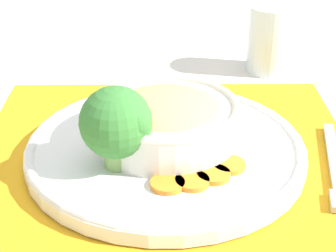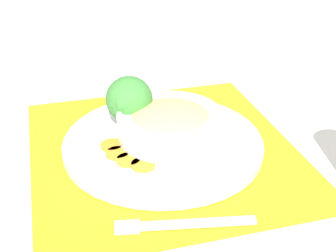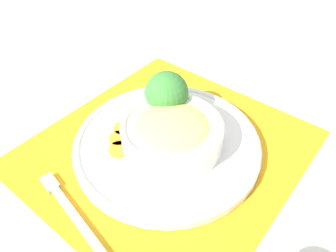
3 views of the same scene
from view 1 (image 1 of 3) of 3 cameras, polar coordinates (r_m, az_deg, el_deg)
name	(u,v)px [view 1 (image 1 of 3)]	position (r m, az deg, el deg)	size (l,w,h in m)	color
ground_plane	(166,160)	(0.66, -0.24, -3.44)	(4.00, 4.00, 0.00)	beige
placemat	(166,158)	(0.66, -0.24, -3.30)	(0.49, 0.47, 0.00)	orange
plate	(166,149)	(0.65, -0.24, -2.31)	(0.32, 0.32, 0.02)	white
bowl	(168,118)	(0.65, 0.00, 0.77)	(0.17, 0.17, 0.06)	silver
broccoli_floret	(116,123)	(0.59, -5.27, 0.29)	(0.08, 0.08, 0.09)	#84AD5B
carrot_slice_near	(168,184)	(0.58, -0.05, -5.89)	(0.04, 0.04, 0.01)	orange
carrot_slice_middle	(192,181)	(0.58, 2.48, -5.62)	(0.04, 0.04, 0.01)	orange
carrot_slice_far	(213,175)	(0.59, 4.64, -4.94)	(0.04, 0.04, 0.01)	orange
carrot_slice_extra	(229,165)	(0.61, 6.20, -3.95)	(0.04, 0.04, 0.01)	orange
water_glass	(270,43)	(0.90, 10.35, 8.33)	(0.07, 0.07, 0.10)	silver
fork	(335,172)	(0.65, 16.64, -4.48)	(0.03, 0.18, 0.01)	#B7B7BC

